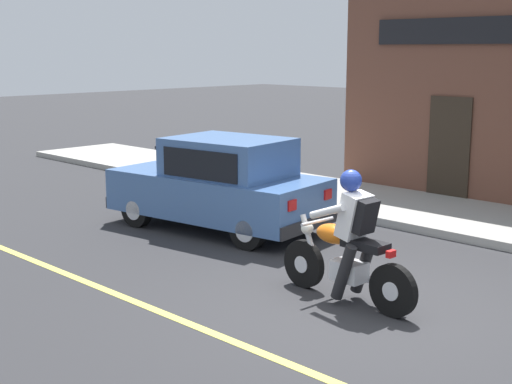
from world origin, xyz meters
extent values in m
plane|color=#2B2B2D|center=(0.00, 0.00, 0.00)|extent=(80.00, 80.00, 0.00)
cube|color=#9E9B93|center=(4.72, 3.00, 0.07)|extent=(2.60, 22.00, 0.14)
cube|color=#D1C64C|center=(-1.80, 3.00, 0.00)|extent=(0.12, 19.80, 0.01)
cube|color=#2D2319|center=(6.00, 2.39, 1.05)|extent=(0.04, 0.90, 2.10)
cylinder|color=black|center=(0.05, 1.05, 0.31)|extent=(0.13, 0.62, 0.62)
cylinder|color=silver|center=(0.05, 1.05, 0.31)|extent=(0.13, 0.22, 0.22)
cylinder|color=black|center=(-0.03, -0.35, 0.31)|extent=(0.13, 0.62, 0.62)
cylinder|color=silver|center=(-0.03, -0.35, 0.31)|extent=(0.13, 0.22, 0.22)
cube|color=silver|center=(0.01, 0.30, 0.39)|extent=(0.30, 0.42, 0.24)
ellipsoid|color=orange|center=(0.02, 0.55, 0.80)|extent=(0.33, 0.54, 0.24)
cube|color=black|center=(0.00, 0.07, 0.76)|extent=(0.29, 0.57, 0.10)
cylinder|color=silver|center=(0.05, 0.95, 0.62)|extent=(0.09, 0.33, 0.68)
cylinder|color=silver|center=(0.04, 0.83, 0.91)|extent=(0.56, 0.07, 0.04)
sphere|color=silver|center=(0.05, 1.00, 0.79)|extent=(0.16, 0.16, 0.16)
cylinder|color=silver|center=(0.15, -0.11, 0.29)|extent=(0.11, 0.55, 0.08)
cube|color=red|center=(-0.02, -0.30, 0.73)|extent=(0.12, 0.07, 0.08)
cylinder|color=black|center=(-0.17, 0.24, 0.43)|extent=(0.16, 0.36, 0.71)
cylinder|color=black|center=(0.18, 0.22, 0.43)|extent=(0.16, 0.36, 0.71)
cube|color=silver|center=(0.01, 0.25, 1.08)|extent=(0.36, 0.35, 0.57)
cylinder|color=silver|center=(-0.18, 0.50, 1.12)|extent=(0.12, 0.52, 0.26)
cylinder|color=silver|center=(0.22, 0.48, 1.12)|extent=(0.12, 0.52, 0.26)
sphere|color=navy|center=(0.01, 0.31, 1.49)|extent=(0.26, 0.26, 0.26)
cube|color=black|center=(0.00, 0.09, 1.10)|extent=(0.29, 0.25, 0.42)
cylinder|color=black|center=(0.47, 5.18, 0.30)|extent=(0.26, 0.62, 0.60)
cylinder|color=silver|center=(0.47, 5.18, 0.30)|extent=(0.24, 0.35, 0.33)
cylinder|color=black|center=(1.90, 5.37, 0.30)|extent=(0.26, 0.62, 0.60)
cylinder|color=silver|center=(1.90, 5.37, 0.30)|extent=(0.24, 0.35, 0.33)
cylinder|color=black|center=(0.79, 2.80, 0.30)|extent=(0.26, 0.62, 0.60)
cylinder|color=silver|center=(0.79, 2.80, 0.30)|extent=(0.24, 0.35, 0.33)
cylinder|color=black|center=(2.22, 2.99, 0.30)|extent=(0.26, 0.62, 0.60)
cylinder|color=silver|center=(2.22, 2.99, 0.30)|extent=(0.24, 0.35, 0.33)
cube|color=#42669E|center=(1.34, 4.08, 0.60)|extent=(2.11, 3.88, 0.70)
cube|color=#42669E|center=(1.38, 3.84, 1.24)|extent=(1.68, 2.07, 0.66)
cube|color=black|center=(1.26, 4.70, 1.19)|extent=(1.36, 0.52, 0.51)
cube|color=black|center=(0.66, 3.74, 1.22)|extent=(0.23, 1.51, 0.46)
cube|color=black|center=(2.10, 3.93, 1.22)|extent=(0.23, 1.51, 0.46)
cube|color=silver|center=(0.60, 5.86, 0.72)|extent=(0.24, 0.07, 0.14)
cube|color=red|center=(1.08, 2.17, 0.74)|extent=(0.20, 0.07, 0.16)
cube|color=silver|center=(1.60, 6.00, 0.72)|extent=(0.24, 0.07, 0.14)
cube|color=red|center=(2.09, 2.31, 0.74)|extent=(0.20, 0.07, 0.16)
cube|color=#28282B|center=(1.10, 5.90, 0.35)|extent=(1.61, 0.33, 0.20)
cube|color=#28282B|center=(1.58, 2.27, 0.35)|extent=(1.61, 0.33, 0.20)
camera|label=1|loc=(-6.63, -4.61, 2.99)|focal=50.00mm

